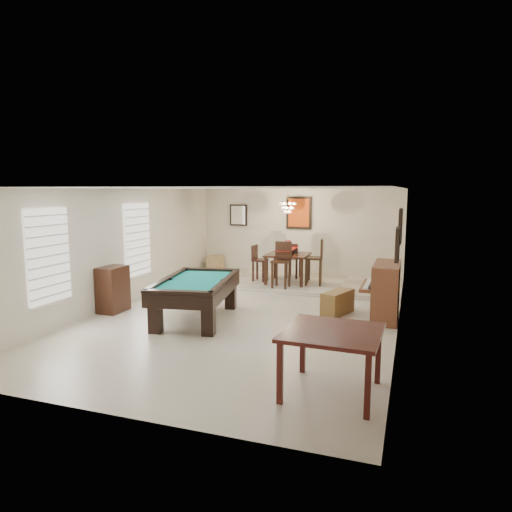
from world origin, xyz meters
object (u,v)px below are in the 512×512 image
Objects in this scene: apothecary_chest at (113,289)px; piano_bench at (338,303)px; dining_chair_north at (293,260)px; dining_chair_west at (260,263)px; dining_chair_south at (281,265)px; corner_bench at (215,263)px; dining_table at (288,266)px; flower_vase at (288,244)px; dining_chair_east at (314,262)px; pool_table at (196,300)px; chandelier at (288,204)px; square_table at (332,362)px; upright_piano at (379,291)px.

piano_bench is at bearing 16.62° from apothecary_chest.
dining_chair_north is 1.03m from dining_chair_west.
apothecary_chest is at bearing -163.38° from piano_bench.
dining_chair_south is 3.27m from corner_bench.
dining_chair_north is at bearing 120.05° from piano_bench.
dining_table is 1.11× the size of dining_chair_west.
piano_bench is at bearing -53.26° from flower_vase.
dining_chair_west is (-0.74, -0.72, -0.00)m from dining_chair_north.
dining_chair_south is at bearing -56.11° from dining_chair_east.
pool_table reaches higher than corner_bench.
dining_chair_west is (2.09, 3.59, 0.12)m from apothecary_chest.
dining_chair_north is at bearing 81.37° from chandelier.
dining_chair_south reaches higher than corner_bench.
square_table is at bearing -48.24° from pool_table.
dining_table is at bearing 126.74° from piano_bench.
upright_piano is at bearing 31.06° from dining_chair_east.
pool_table is 2.06× the size of dining_chair_south.
chandelier is (-0.09, 0.94, 1.50)m from dining_chair_south.
square_table is at bearing -70.03° from chandelier.
corner_bench is at bearing 155.50° from flower_vase.
apothecary_chest is at bearing 62.34° from dining_chair_north.
dining_table is at bearing -100.85° from dining_chair_east.
apothecary_chest is 4.11m from dining_chair_south.
pool_table is at bearing 141.82° from square_table.
apothecary_chest reaches higher than corner_bench.
flower_vase is (0.92, 3.57, 0.75)m from pool_table.
pool_table is 4.33m from chandelier.
upright_piano reaches higher than dining_chair_west.
upright_piano reaches higher than pool_table.
dining_chair_west is (-0.77, -0.02, 0.04)m from dining_table.
chandelier is at bearing 125.08° from piano_bench.
apothecary_chest is at bearing 170.84° from pool_table.
dining_chair_south is (-0.00, -0.66, -0.45)m from flower_vase.
dining_chair_south is 1.18× the size of dining_chair_north.
dining_table is 0.94× the size of dining_chair_south.
apothecary_chest reaches higher than piano_bench.
piano_bench is at bearing 97.78° from square_table.
pool_table is at bearing -70.04° from corner_bench.
dining_chair_north is at bearing 130.37° from upright_piano.
piano_bench is at bearing -54.92° from chandelier.
dining_chair_south is at bearing -126.47° from dining_chair_west.
dining_chair_north is 2.69m from corner_bench.
dining_chair_south reaches higher than piano_bench.
dining_table is (-2.51, 2.28, 0.00)m from upright_piano.
flower_vase is at bearing 126.74° from piano_bench.
dining_chair_south reaches higher than dining_chair_west.
dining_chair_north is (-1.71, 2.95, 0.37)m from piano_bench.
dining_chair_north reaches higher than dining_chair_west.
square_table is 5.60m from apothecary_chest.
piano_bench is at bearing 125.70° from dining_chair_north.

